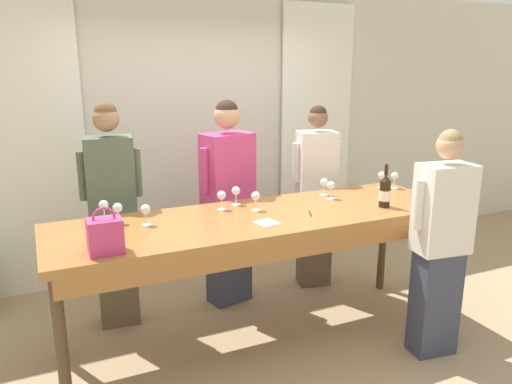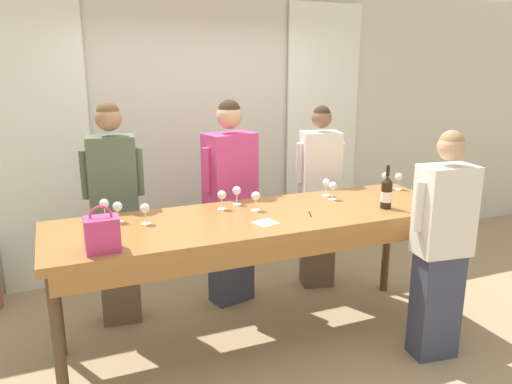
# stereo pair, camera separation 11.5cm
# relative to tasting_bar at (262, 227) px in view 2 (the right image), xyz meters

# --- Properties ---
(ground_plane) EXTENTS (18.00, 18.00, 0.00)m
(ground_plane) POSITION_rel_tasting_bar_xyz_m (0.00, 0.02, -0.93)
(ground_plane) COLOR tan
(wall_back) EXTENTS (12.00, 0.06, 2.80)m
(wall_back) POSITION_rel_tasting_bar_xyz_m (0.00, 1.73, 0.47)
(wall_back) COLOR beige
(wall_back) RESTS_ON ground_plane
(curtain_panel_left) EXTENTS (0.86, 0.03, 2.69)m
(curtain_panel_left) POSITION_rel_tasting_bar_xyz_m (-1.44, 1.66, 0.42)
(curtain_panel_left) COLOR white
(curtain_panel_left) RESTS_ON ground_plane
(curtain_panel_right) EXTENTS (0.86, 0.03, 2.69)m
(curtain_panel_right) POSITION_rel_tasting_bar_xyz_m (1.44, 1.66, 0.42)
(curtain_panel_right) COLOR white
(curtain_panel_right) RESTS_ON ground_plane
(tasting_bar) EXTENTS (3.00, 0.89, 1.01)m
(tasting_bar) POSITION_rel_tasting_bar_xyz_m (0.00, 0.00, 0.00)
(tasting_bar) COLOR #9E6633
(tasting_bar) RESTS_ON ground_plane
(wine_bottle) EXTENTS (0.08, 0.08, 0.33)m
(wine_bottle) POSITION_rel_tasting_bar_xyz_m (0.94, -0.18, 0.20)
(wine_bottle) COLOR black
(wine_bottle) RESTS_ON tasting_bar
(handbag) EXTENTS (0.19, 0.15, 0.28)m
(handbag) POSITION_rel_tasting_bar_xyz_m (-1.13, -0.27, 0.19)
(handbag) COLOR #C63870
(handbag) RESTS_ON tasting_bar
(wine_glass_front_left) EXTENTS (0.07, 0.07, 0.15)m
(wine_glass_front_left) POSITION_rel_tasting_bar_xyz_m (0.01, 0.14, 0.19)
(wine_glass_front_left) COLOR white
(wine_glass_front_left) RESTS_ON tasting_bar
(wine_glass_front_mid) EXTENTS (0.07, 0.07, 0.15)m
(wine_glass_front_mid) POSITION_rel_tasting_bar_xyz_m (-1.05, 0.36, 0.19)
(wine_glass_front_mid) COLOR white
(wine_glass_front_mid) RESTS_ON tasting_bar
(wine_glass_front_right) EXTENTS (0.07, 0.07, 0.15)m
(wine_glass_front_right) POSITION_rel_tasting_bar_xyz_m (0.70, 0.19, 0.19)
(wine_glass_front_right) COLOR white
(wine_glass_front_right) RESTS_ON tasting_bar
(wine_glass_center_left) EXTENTS (0.07, 0.07, 0.15)m
(wine_glass_center_left) POSITION_rel_tasting_bar_xyz_m (1.30, 0.32, 0.19)
(wine_glass_center_left) COLOR white
(wine_glass_center_left) RESTS_ON tasting_bar
(wine_glass_center_mid) EXTENTS (0.07, 0.07, 0.15)m
(wine_glass_center_mid) POSITION_rel_tasting_bar_xyz_m (-0.06, 0.35, 0.19)
(wine_glass_center_mid) COLOR white
(wine_glass_center_mid) RESTS_ON tasting_bar
(wine_glass_center_right) EXTENTS (0.07, 0.07, 0.15)m
(wine_glass_center_right) POSITION_rel_tasting_bar_xyz_m (-0.21, 0.27, 0.19)
(wine_glass_center_right) COLOR white
(wine_glass_center_right) RESTS_ON tasting_bar
(wine_glass_back_left) EXTENTS (0.07, 0.07, 0.15)m
(wine_glass_back_left) POSITION_rel_tasting_bar_xyz_m (-0.81, 0.13, 0.19)
(wine_glass_back_left) COLOR white
(wine_glass_back_left) RESTS_ON tasting_bar
(wine_glass_back_mid) EXTENTS (0.07, 0.07, 0.15)m
(wine_glass_back_mid) POSITION_rel_tasting_bar_xyz_m (-0.97, 0.25, 0.19)
(wine_glass_back_mid) COLOR white
(wine_glass_back_mid) RESTS_ON tasting_bar
(wine_glass_back_right) EXTENTS (0.07, 0.07, 0.15)m
(wine_glass_back_right) POSITION_rel_tasting_bar_xyz_m (0.70, 0.31, 0.19)
(wine_glass_back_right) COLOR white
(wine_glass_back_right) RESTS_ON tasting_bar
(wine_glass_near_host) EXTENTS (0.07, 0.07, 0.15)m
(wine_glass_near_host) POSITION_rel_tasting_bar_xyz_m (1.39, 0.26, 0.19)
(wine_glass_near_host) COLOR white
(wine_glass_near_host) RESTS_ON tasting_bar
(napkin) EXTENTS (0.17, 0.17, 0.00)m
(napkin) POSITION_rel_tasting_bar_xyz_m (-0.04, -0.16, 0.09)
(napkin) COLOR white
(napkin) RESTS_ON tasting_bar
(pen) EXTENTS (0.06, 0.13, 0.01)m
(pen) POSITION_rel_tasting_bar_xyz_m (0.34, -0.10, 0.09)
(pen) COLOR black
(pen) RESTS_ON tasting_bar
(guest_olive_jacket) EXTENTS (0.48, 0.28, 1.80)m
(guest_olive_jacket) POSITION_rel_tasting_bar_xyz_m (-0.94, 0.76, 0.01)
(guest_olive_jacket) COLOR brown
(guest_olive_jacket) RESTS_ON ground_plane
(guest_pink_top) EXTENTS (0.53, 0.35, 1.79)m
(guest_pink_top) POSITION_rel_tasting_bar_xyz_m (0.03, 0.76, -0.01)
(guest_pink_top) COLOR #383D51
(guest_pink_top) RESTS_ON ground_plane
(guest_cream_sweater) EXTENTS (0.46, 0.33, 1.71)m
(guest_cream_sweater) POSITION_rel_tasting_bar_xyz_m (0.90, 0.76, -0.05)
(guest_cream_sweater) COLOR brown
(guest_cream_sweater) RESTS_ON ground_plane
(host_pouring) EXTENTS (0.48, 0.28, 1.65)m
(host_pouring) POSITION_rel_tasting_bar_xyz_m (1.09, -0.63, -0.08)
(host_pouring) COLOR #383D51
(host_pouring) RESTS_ON ground_plane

